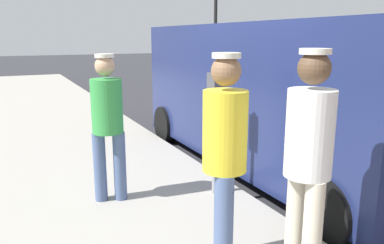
{
  "coord_description": "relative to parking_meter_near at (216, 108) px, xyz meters",
  "views": [
    {
      "loc": [
        3.47,
        3.91,
        1.98
      ],
      "look_at": [
        1.65,
        0.21,
        1.05
      ],
      "focal_mm": 35.62,
      "sensor_mm": 36.0,
      "label": 1
    }
  ],
  "objects": [
    {
      "name": "ground_plane",
      "position": [
        -1.35,
        -0.21,
        -1.18
      ],
      "size": [
        80.0,
        80.0,
        0.0
      ],
      "primitive_type": "plane",
      "color": "#2D2D33"
    },
    {
      "name": "sidewalk_slab",
      "position": [
        2.15,
        -0.21,
        -1.11
      ],
      "size": [
        5.0,
        32.0,
        0.15
      ],
      "primitive_type": "cube",
      "color": "#9E998E",
      "rests_on": "ground"
    },
    {
      "name": "parking_meter_near",
      "position": [
        0.0,
        0.0,
        0.0
      ],
      "size": [
        0.14,
        0.18,
        1.52
      ],
      "color": "gray",
      "rests_on": "sidewalk_slab"
    },
    {
      "name": "pedestrian_in_green",
      "position": [
        1.15,
        -0.37,
        -0.09
      ],
      "size": [
        0.35,
        0.34,
        1.65
      ],
      "color": "#4C608C",
      "rests_on": "sidewalk_slab"
    },
    {
      "name": "pedestrian_in_white",
      "position": [
        0.22,
        1.72,
        -0.02
      ],
      "size": [
        0.34,
        0.36,
        1.75
      ],
      "color": "beige",
      "rests_on": "sidewalk_slab"
    },
    {
      "name": "pedestrian_in_yellow",
      "position": [
        0.67,
        1.32,
        -0.05
      ],
      "size": [
        0.34,
        0.34,
        1.71
      ],
      "color": "#4C608C",
      "rests_on": "sidewalk_slab"
    },
    {
      "name": "parked_van",
      "position": [
        -1.5,
        -0.83,
        -0.03
      ],
      "size": [
        2.12,
        5.2,
        2.15
      ],
      "color": "navy",
      "rests_on": "ground"
    },
    {
      "name": "traffic_light_corner",
      "position": [
        -7.92,
        -12.5,
        2.34
      ],
      "size": [
        2.48,
        0.42,
        5.2
      ],
      "color": "black",
      "rests_on": "ground"
    }
  ]
}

